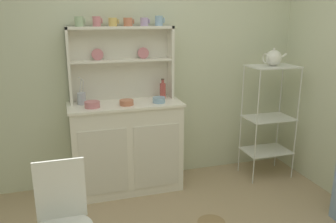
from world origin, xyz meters
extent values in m
cube|color=beige|center=(0.00, 1.62, 1.25)|extent=(3.84, 0.05, 2.50)
cube|color=white|center=(-0.29, 1.37, 0.45)|extent=(1.04, 0.42, 0.89)
cube|color=silver|center=(-0.54, 1.16, 0.40)|extent=(0.44, 0.01, 0.62)
cube|color=silver|center=(-0.04, 1.16, 0.40)|extent=(0.44, 0.01, 0.62)
cube|color=white|center=(-0.29, 1.37, 0.88)|extent=(1.07, 0.45, 0.02)
cube|color=silver|center=(-0.29, 1.57, 1.24)|extent=(1.00, 0.02, 0.71)
cube|color=white|center=(-0.78, 1.49, 1.24)|extent=(0.02, 0.18, 0.71)
cube|color=white|center=(0.20, 1.49, 1.24)|extent=(0.02, 0.18, 0.71)
cube|color=white|center=(-0.29, 1.49, 1.28)|extent=(0.96, 0.16, 0.02)
cube|color=white|center=(-0.29, 1.49, 1.59)|extent=(1.00, 0.18, 0.02)
cylinder|color=#D17A84|center=(-0.51, 1.53, 1.34)|extent=(0.11, 0.03, 0.11)
cylinder|color=#D17A84|center=(-0.07, 1.53, 1.34)|extent=(0.11, 0.03, 0.11)
cylinder|color=silver|center=(0.97, 1.09, 0.60)|extent=(0.01, 0.01, 1.20)
cylinder|color=silver|center=(1.44, 1.09, 0.60)|extent=(0.01, 0.01, 1.20)
cylinder|color=silver|center=(0.97, 1.41, 0.60)|extent=(0.01, 0.01, 1.20)
cylinder|color=silver|center=(1.44, 1.41, 0.60)|extent=(0.01, 0.01, 1.20)
cube|color=silver|center=(1.21, 1.25, 1.20)|extent=(0.49, 0.34, 0.01)
cube|color=silver|center=(1.21, 1.25, 0.65)|extent=(0.49, 0.34, 0.01)
cube|color=silver|center=(1.21, 1.25, 0.28)|extent=(0.49, 0.34, 0.01)
cube|color=white|center=(-0.90, 0.25, 0.65)|extent=(0.31, 0.02, 0.40)
cylinder|color=#9EB78E|center=(-0.66, 1.49, 1.64)|extent=(0.08, 0.08, 0.09)
torus|color=#9EB78E|center=(-0.61, 1.49, 1.65)|extent=(0.01, 0.05, 0.05)
cylinder|color=#D17A84|center=(-0.50, 1.49, 1.64)|extent=(0.07, 0.07, 0.09)
torus|color=#D17A84|center=(-0.46, 1.49, 1.65)|extent=(0.01, 0.05, 0.05)
cylinder|color=#DBB760|center=(-0.36, 1.49, 1.64)|extent=(0.08, 0.08, 0.08)
torus|color=#DBB760|center=(-0.31, 1.49, 1.64)|extent=(0.01, 0.04, 0.04)
cylinder|color=#C67556|center=(-0.22, 1.49, 1.64)|extent=(0.08, 0.08, 0.08)
torus|color=#C67556|center=(-0.17, 1.49, 1.64)|extent=(0.01, 0.04, 0.04)
cylinder|color=#B79ECC|center=(-0.06, 1.49, 1.64)|extent=(0.07, 0.07, 0.08)
torus|color=#B79ECC|center=(-0.02, 1.49, 1.64)|extent=(0.01, 0.05, 0.05)
cylinder|color=#8EB2D1|center=(0.08, 1.49, 1.64)|extent=(0.07, 0.07, 0.09)
torus|color=#8EB2D1|center=(0.13, 1.49, 1.65)|extent=(0.01, 0.05, 0.05)
cylinder|color=#D17A84|center=(-0.60, 1.29, 0.92)|extent=(0.14, 0.14, 0.06)
cylinder|color=#C67556|center=(-0.29, 1.29, 0.91)|extent=(0.13, 0.13, 0.05)
cylinder|color=#8EB2D1|center=(0.02, 1.29, 0.92)|extent=(0.12, 0.12, 0.05)
cylinder|color=#B74C47|center=(0.11, 1.45, 0.97)|extent=(0.06, 0.06, 0.15)
cylinder|color=#B74C47|center=(0.11, 1.45, 1.06)|extent=(0.03, 0.03, 0.04)
cylinder|color=#4C382D|center=(0.11, 1.45, 1.08)|extent=(0.03, 0.03, 0.01)
cylinder|color=#B2B7C6|center=(-0.69, 1.45, 0.95)|extent=(0.08, 0.08, 0.11)
cylinder|color=silver|center=(-0.67, 1.46, 1.02)|extent=(0.03, 0.03, 0.18)
ellipsoid|color=silver|center=(-0.67, 1.46, 1.12)|extent=(0.02, 0.01, 0.01)
cylinder|color=silver|center=(-0.69, 1.47, 1.03)|extent=(0.04, 0.02, 0.20)
ellipsoid|color=silver|center=(-0.69, 1.47, 1.14)|extent=(0.02, 0.01, 0.01)
sphere|color=white|center=(1.21, 1.25, 1.28)|extent=(0.16, 0.16, 0.16)
sphere|color=silver|center=(1.21, 1.25, 1.37)|extent=(0.02, 0.02, 0.02)
cylinder|color=white|center=(1.32, 1.25, 1.29)|extent=(0.09, 0.02, 0.07)
torus|color=white|center=(1.12, 1.25, 1.28)|extent=(0.01, 0.10, 0.10)
camera|label=1|loc=(-0.82, -1.79, 1.70)|focal=36.91mm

